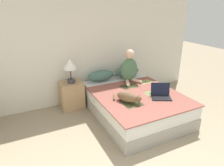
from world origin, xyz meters
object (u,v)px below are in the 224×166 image
at_px(laptop_open, 161,95).
at_px(cat_tabby, 128,97).
at_px(person_sitting, 129,68).
at_px(pillow_near, 101,76).
at_px(nightstand, 72,95).
at_px(table_lamp, 70,66).
at_px(pillow_far, 127,71).
at_px(bed, 134,103).

bearing_deg(laptop_open, cat_tabby, -162.01).
bearing_deg(person_sitting, pillow_near, 150.62).
distance_m(nightstand, table_lamp, 0.65).
distance_m(pillow_far, person_sitting, 0.38).
bearing_deg(bed, table_lamp, 141.65).
height_order(cat_tabby, nightstand, cat_tabby).
xyz_separation_m(pillow_far, laptop_open, (-0.03, -1.27, -0.06)).
height_order(pillow_near, pillow_far, same).
distance_m(pillow_near, table_lamp, 0.75).
relative_size(bed, nightstand, 3.52).
height_order(person_sitting, laptop_open, person_sitting).
bearing_deg(pillow_near, person_sitting, -29.38).
xyz_separation_m(cat_tabby, nightstand, (-0.70, 1.12, -0.29)).
height_order(laptop_open, nightstand, laptop_open).
bearing_deg(pillow_near, pillow_far, 0.00).
relative_size(pillow_far, table_lamp, 1.20).
xyz_separation_m(laptop_open, table_lamp, (-1.32, 1.22, 0.39)).
height_order(bed, table_lamp, table_lamp).
relative_size(laptop_open, table_lamp, 0.85).
distance_m(person_sitting, table_lamp, 1.25).
bearing_deg(laptop_open, pillow_near, 144.60).
height_order(pillow_far, nightstand, pillow_far).
height_order(bed, cat_tabby, cat_tabby).
bearing_deg(bed, nightstand, 141.39).
distance_m(cat_tabby, nightstand, 1.36).
height_order(laptop_open, table_lamp, table_lamp).
relative_size(pillow_far, laptop_open, 1.40).
relative_size(person_sitting, cat_tabby, 1.28).
relative_size(cat_tabby, laptop_open, 1.27).
bearing_deg(table_lamp, pillow_far, 2.13).
bearing_deg(cat_tabby, nightstand, 178.83).
bearing_deg(nightstand, cat_tabby, -58.06).
distance_m(bed, table_lamp, 1.46).
relative_size(pillow_near, nightstand, 1.06).
bearing_deg(bed, laptop_open, -53.54).
relative_size(bed, table_lamp, 3.98).
distance_m(laptop_open, nightstand, 1.83).
bearing_deg(laptop_open, nightstand, 164.90).
relative_size(nightstand, table_lamp, 1.13).
height_order(pillow_near, table_lamp, table_lamp).
height_order(cat_tabby, laptop_open, laptop_open).
xyz_separation_m(bed, person_sitting, (0.20, 0.55, 0.55)).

